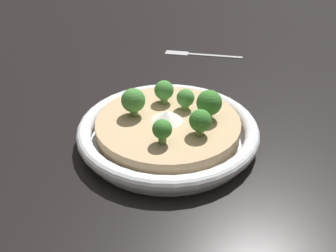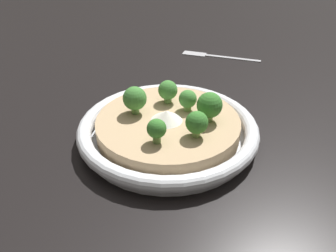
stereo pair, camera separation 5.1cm
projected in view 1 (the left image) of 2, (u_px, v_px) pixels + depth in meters
name	position (u px, v px, depth m)	size (l,w,h in m)	color
ground_plane	(168.00, 138.00, 0.52)	(6.00, 6.00, 0.00)	black
risotto_bowl	(168.00, 128.00, 0.51)	(0.28, 0.28, 0.04)	silver
cheese_sprinkle	(169.00, 116.00, 0.49)	(0.05, 0.05, 0.02)	white
broccoli_back_left	(164.00, 91.00, 0.53)	(0.03, 0.03, 0.04)	#668E47
broccoli_left	(133.00, 101.00, 0.49)	(0.04, 0.04, 0.04)	#668E47
broccoli_right	(209.00, 103.00, 0.49)	(0.04, 0.04, 0.05)	#759E4C
broccoli_front	(162.00, 130.00, 0.44)	(0.03, 0.03, 0.04)	#668E47
broccoli_back_right	(186.00, 98.00, 0.51)	(0.03, 0.03, 0.03)	#759E4C
broccoli_front_right	(200.00, 121.00, 0.45)	(0.03, 0.03, 0.04)	#84A856
fork_utensil	(195.00, 54.00, 0.83)	(0.20, 0.04, 0.00)	#B7B7BC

